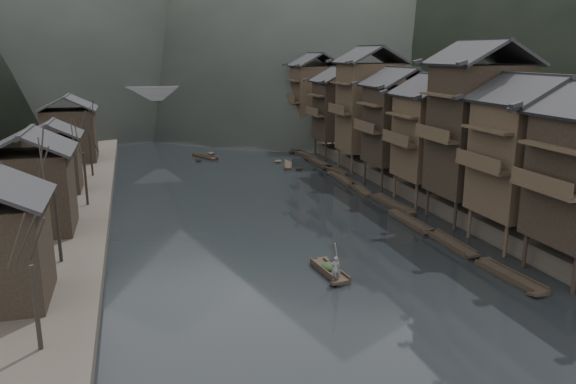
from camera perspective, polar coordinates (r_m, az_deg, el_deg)
name	(u,v)px	position (r m, az deg, el deg)	size (l,w,h in m)	color
water	(313,260)	(42.52, 2.56, -6.87)	(300.00, 300.00, 0.00)	black
right_bank	(445,145)	(92.18, 15.68, 4.62)	(40.00, 200.00, 1.80)	#2D2823
stilt_houses	(407,108)	(64.78, 11.96, 8.32)	(9.00, 67.60, 16.48)	black
left_houses	(48,153)	(59.14, -23.22, 3.66)	(8.10, 53.20, 8.73)	black
bare_trees	(78,156)	(50.30, -20.56, 3.49)	(3.98, 44.89, 7.97)	black
moored_sampans	(354,185)	(65.52, 6.73, 0.75)	(2.80, 61.64, 0.47)	black
midriver_boats	(229,152)	(86.93, -6.00, 4.06)	(13.16, 33.72, 0.45)	black
stone_bridge	(198,106)	(110.87, -9.18, 8.67)	(40.00, 6.00, 9.00)	#4C4C4F
hero_sampan	(330,271)	(39.94, 4.25, -8.00)	(1.54, 4.96, 0.43)	black
cargo_heap	(329,262)	(39.94, 4.19, -7.14)	(1.08, 1.41, 0.65)	black
boatman	(336,265)	(37.99, 4.87, -7.43)	(0.62, 0.41, 1.71)	#58595B
bamboo_pole	(339,226)	(37.14, 5.24, -3.44)	(0.06, 0.06, 4.31)	#8C7A51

